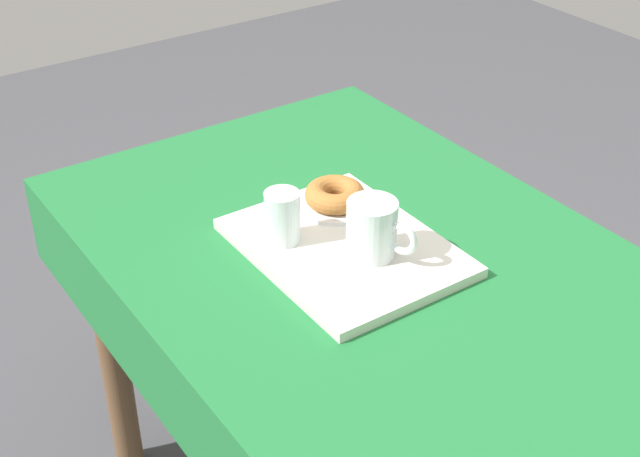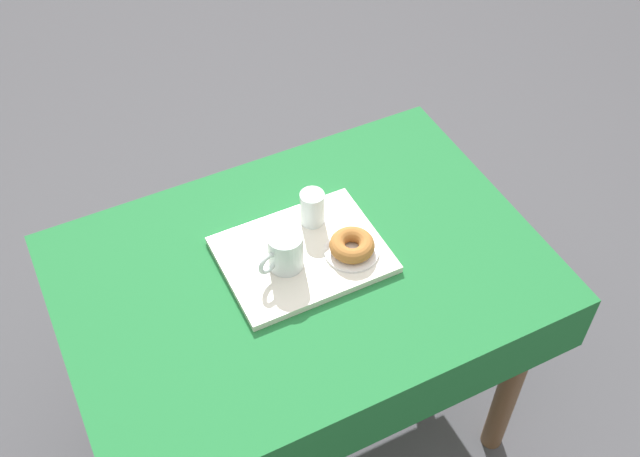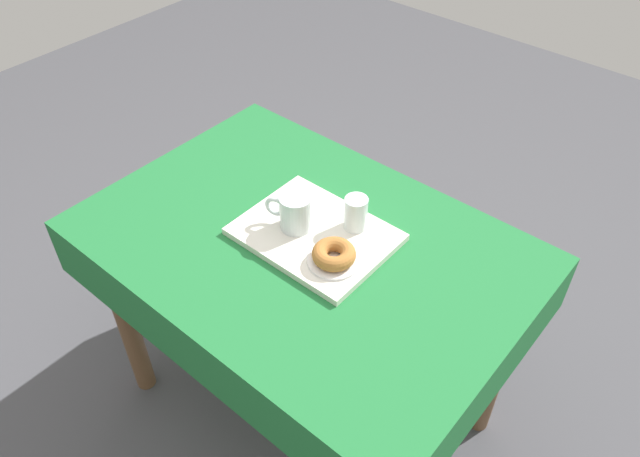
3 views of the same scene
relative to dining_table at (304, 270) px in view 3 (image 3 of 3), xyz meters
The scene contains 7 objects.
ground_plane 0.65m from the dining_table, ahead, with size 6.00×6.00×0.00m, color #47474C.
dining_table is the anchor object (origin of this frame).
serving_tray 0.12m from the dining_table, 118.09° to the right, with size 0.39×0.30×0.02m, color silver.
tea_mug_left 0.18m from the dining_table, 16.43° to the right, with size 0.13×0.09×0.10m.
water_glass_near 0.22m from the dining_table, 126.52° to the right, with size 0.06×0.06×0.09m.
donut_plate_left 0.18m from the dining_table, 168.36° to the left, with size 0.13×0.13×0.01m, color white.
sugar_donut_left 0.20m from the dining_table, 168.36° to the left, with size 0.11×0.11×0.04m, color #A3662D.
Camera 3 is at (-0.79, 0.86, 1.87)m, focal length 34.66 mm.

